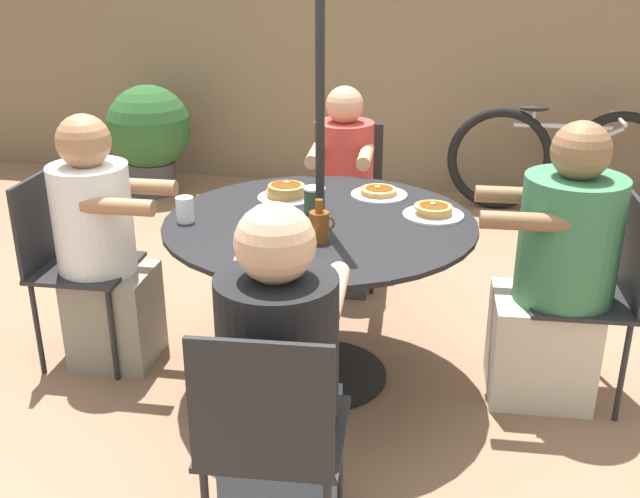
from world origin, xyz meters
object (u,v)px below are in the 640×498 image
Objects in this scene: diner_south at (280,395)px; patio_table at (320,253)px; patio_chair_north at (346,191)px; coffee_cup at (314,200)px; bicycle at (559,160)px; pancake_plate_b at (379,193)px; diner_west at (556,279)px; diner_east at (103,253)px; patio_chair_south at (270,433)px; diner_north at (343,198)px; patio_chair_east at (68,256)px; potted_shrub at (149,133)px; pancake_plate_c at (270,255)px; pancake_plate_d at (434,212)px; drinking_glass_a at (185,209)px; syrup_bottle at (319,225)px; pancake_plate_a at (286,192)px; patio_chair_west at (599,288)px.

patio_table is at bearing 90.00° from diner_south.
patio_chair_north reaches higher than coffee_cup.
coffee_cup reaches higher than bicycle.
pancake_plate_b is 2.41m from bicycle.
diner_west reaches higher than pancake_plate_b.
diner_east reaches higher than patio_chair_south.
diner_north reaches higher than patio_chair_north.
potted_shrub is (-0.73, 2.39, -0.03)m from patio_chair_east.
patio_chair_north is at bearing 140.46° from diner_east.
patio_chair_south is (0.22, -2.10, -0.01)m from diner_north.
bicycle is at bearing 66.61° from pancake_plate_b.
diner_east is 1.00m from pancake_plate_c.
pancake_plate_d is at bearing 94.90° from diner_east.
bicycle is (1.13, 2.56, -0.21)m from patio_table.
patio_chair_south reaches higher than pancake_plate_c.
diner_east is at bearing 171.01° from drinking_glass_a.
diner_north is 1.01m from pancake_plate_d.
pancake_plate_c is at bearing 100.26° from patio_chair_south.
pancake_plate_d is (0.33, 1.29, 0.25)m from patio_chair_south.
diner_west is 4.65× the size of pancake_plate_b.
patio_table is at bearing -51.02° from potted_shrub.
syrup_bottle is (-0.13, -0.60, 0.05)m from pancake_plate_b.
diner_west is at bearing 49.27° from patio_chair_south.
potted_shrub is (-1.34, 2.45, -0.32)m from drinking_glass_a.
diner_south reaches higher than patio_chair_south.
drinking_glass_a is at bearing 66.05° from patio_chair_north.
syrup_bottle is at bearing -52.88° from potted_shrub.
pancake_plate_c is (0.14, -0.70, -0.00)m from pancake_plate_a.
patio_table is at bearing 90.00° from diner_north.
coffee_cup is at bearing 84.97° from patio_chair_west.
pancake_plate_c is 0.56m from drinking_glass_a.
patio_chair_west is at bearing 90.57° from patio_chair_east.
potted_shrub is (-1.66, 2.07, -0.30)m from pancake_plate_a.
patio_chair_east is 1.62m from pancake_plate_d.
pancake_plate_c is at bearing 66.23° from patio_chair_east.
patio_chair_east is at bearing 89.39° from diner_west.
pancake_plate_d is (0.53, 0.62, -0.01)m from pancake_plate_c.
drinking_glass_a is (-0.46, 0.32, 0.03)m from pancake_plate_c.
patio_chair_south is 0.75m from pancake_plate_c.
pancake_plate_c is at bearing 103.46° from diner_south.
pancake_plate_d is at bearing -109.78° from bicycle.
diner_south is 1.07m from drinking_glass_a.
patio_chair_west is 2.46m from bicycle.
drinking_glass_a is (-0.43, -1.11, 0.27)m from diner_north.
pancake_plate_b is at bearing 35.64° from drinking_glass_a.
patio_chair_east is 1.01m from pancake_plate_a.
bicycle is at bearing 4.85° from potted_shrub.
patio_table is 0.97m from diner_west.
pancake_plate_a is (-1.35, 0.14, 0.26)m from patio_chair_west.
diner_west is (1.06, -0.88, 0.01)m from diner_north.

